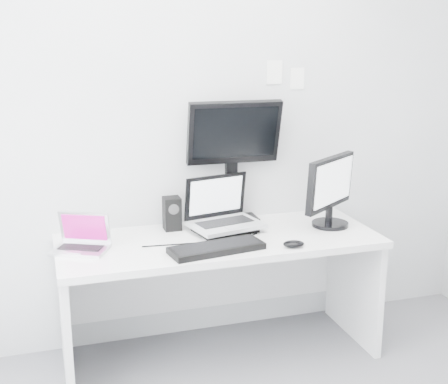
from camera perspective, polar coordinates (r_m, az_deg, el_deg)
The scene contains 11 objects.
back_wall at distance 3.61m, azimuth -2.06°, elevation 6.78°, with size 3.60×3.60×0.00m, color silver.
desk at distance 3.56m, azimuth -0.41°, elevation -9.89°, with size 1.80×0.70×0.73m, color white.
macbook at distance 3.27m, azimuth -13.47°, elevation -3.74°, with size 0.28×0.21×0.21m, color silver.
speaker at distance 3.55m, azimuth -4.91°, elevation -2.03°, with size 0.10×0.10×0.19m, color black.
dell_laptop at distance 3.47m, azimuth 0.21°, elevation -1.20°, with size 0.39×0.31×0.33m, color #AAACB1.
rear_monitor at distance 3.64m, azimuth 0.84°, elevation 3.03°, with size 0.56×0.20×0.76m, color black.
samsung_monitor at distance 3.63m, azimuth 10.07°, elevation 0.14°, with size 0.48×0.22×0.44m, color black.
keyboard at distance 3.21m, azimuth -0.70°, elevation -5.30°, with size 0.50×0.18×0.03m, color black.
mouse at distance 3.29m, azimuth 6.56°, elevation -4.87°, with size 0.12×0.07×0.04m, color black.
wall_note_0 at distance 3.72m, azimuth 4.76°, elevation 11.16°, with size 0.10×0.00×0.14m, color white.
wall_note_1 at distance 3.78m, azimuth 6.90°, elevation 10.55°, with size 0.09×0.00×0.13m, color white.
Camera 1 is at (-0.93, -1.85, 1.84)m, focal length 48.65 mm.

